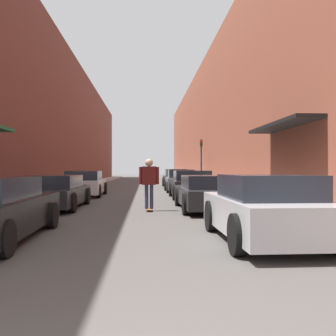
{
  "coord_description": "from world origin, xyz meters",
  "views": [
    {
      "loc": [
        0.45,
        -1.03,
        1.4
      ],
      "look_at": [
        1.29,
        12.95,
        1.45
      ],
      "focal_mm": 40.0,
      "sensor_mm": 36.0,
      "label": 1
    }
  ],
  "objects_px": {
    "parked_car_right_2": "(191,185)",
    "parked_car_right_4": "(175,178)",
    "traffic_light": "(201,158)",
    "parked_car_left_2": "(85,184)",
    "parked_car_right_1": "(208,193)",
    "parked_car_right_3": "(180,181)",
    "parked_car_right_0": "(265,209)",
    "skateboarder": "(149,179)",
    "parked_car_left_1": "(56,192)"
  },
  "relations": [
    {
      "from": "parked_car_right_3",
      "to": "traffic_light",
      "type": "relative_size",
      "value": 1.31
    },
    {
      "from": "parked_car_right_1",
      "to": "parked_car_right_2",
      "type": "height_order",
      "value": "parked_car_right_2"
    },
    {
      "from": "parked_car_right_0",
      "to": "traffic_light",
      "type": "xyz_separation_m",
      "value": [
        1.35,
        17.27,
        1.5
      ]
    },
    {
      "from": "parked_car_right_0",
      "to": "parked_car_right_2",
      "type": "bearing_deg",
      "value": 90.53
    },
    {
      "from": "traffic_light",
      "to": "parked_car_right_2",
      "type": "bearing_deg",
      "value": -102.71
    },
    {
      "from": "parked_car_left_2",
      "to": "skateboarder",
      "type": "bearing_deg",
      "value": -65.27
    },
    {
      "from": "parked_car_right_3",
      "to": "skateboarder",
      "type": "relative_size",
      "value": 2.41
    },
    {
      "from": "parked_car_left_1",
      "to": "parked_car_right_4",
      "type": "xyz_separation_m",
      "value": [
        5.52,
        15.6,
        0.1
      ]
    },
    {
      "from": "parked_car_left_2",
      "to": "parked_car_right_4",
      "type": "xyz_separation_m",
      "value": [
        5.5,
        9.51,
        0.04
      ]
    },
    {
      "from": "parked_car_right_2",
      "to": "parked_car_right_3",
      "type": "relative_size",
      "value": 0.96
    },
    {
      "from": "parked_car_left_2",
      "to": "parked_car_right_2",
      "type": "distance_m",
      "value": 5.64
    },
    {
      "from": "parked_car_right_2",
      "to": "traffic_light",
      "type": "bearing_deg",
      "value": 77.29
    },
    {
      "from": "parked_car_right_1",
      "to": "parked_car_right_2",
      "type": "bearing_deg",
      "value": 89.11
    },
    {
      "from": "parked_car_left_1",
      "to": "parked_car_right_0",
      "type": "bearing_deg",
      "value": -49.61
    },
    {
      "from": "parked_car_right_1",
      "to": "skateboarder",
      "type": "xyz_separation_m",
      "value": [
        -2.01,
        -0.18,
        0.49
      ]
    },
    {
      "from": "parked_car_right_0",
      "to": "parked_car_right_2",
      "type": "height_order",
      "value": "parked_car_right_2"
    },
    {
      "from": "parked_car_left_2",
      "to": "skateboarder",
      "type": "distance_m",
      "value": 7.85
    },
    {
      "from": "parked_car_right_1",
      "to": "skateboarder",
      "type": "bearing_deg",
      "value": -174.8
    },
    {
      "from": "parked_car_left_2",
      "to": "traffic_light",
      "type": "height_order",
      "value": "traffic_light"
    },
    {
      "from": "parked_car_right_1",
      "to": "parked_car_right_3",
      "type": "distance_m",
      "value": 10.4
    },
    {
      "from": "parked_car_right_3",
      "to": "traffic_light",
      "type": "xyz_separation_m",
      "value": [
        1.5,
        1.25,
        1.47
      ]
    },
    {
      "from": "parked_car_right_4",
      "to": "parked_car_right_1",
      "type": "bearing_deg",
      "value": -90.72
    },
    {
      "from": "parked_car_right_0",
      "to": "skateboarder",
      "type": "bearing_deg",
      "value": 111.97
    },
    {
      "from": "parked_car_right_0",
      "to": "parked_car_right_3",
      "type": "xyz_separation_m",
      "value": [
        -0.16,
        16.02,
        0.03
      ]
    },
    {
      "from": "parked_car_left_2",
      "to": "parked_car_right_4",
      "type": "relative_size",
      "value": 0.97
    },
    {
      "from": "parked_car_right_4",
      "to": "skateboarder",
      "type": "xyz_separation_m",
      "value": [
        -2.22,
        -16.62,
        0.4
      ]
    },
    {
      "from": "parked_car_left_2",
      "to": "parked_car_right_2",
      "type": "relative_size",
      "value": 1.12
    },
    {
      "from": "parked_car_right_0",
      "to": "parked_car_right_3",
      "type": "bearing_deg",
      "value": 90.56
    },
    {
      "from": "skateboarder",
      "to": "parked_car_right_4",
      "type": "bearing_deg",
      "value": 82.4
    },
    {
      "from": "parked_car_right_0",
      "to": "traffic_light",
      "type": "relative_size",
      "value": 1.22
    },
    {
      "from": "skateboarder",
      "to": "parked_car_right_2",
      "type": "bearing_deg",
      "value": 68.86
    },
    {
      "from": "parked_car_right_4",
      "to": "skateboarder",
      "type": "relative_size",
      "value": 2.7
    },
    {
      "from": "parked_car_right_0",
      "to": "traffic_light",
      "type": "height_order",
      "value": "traffic_light"
    },
    {
      "from": "parked_car_left_2",
      "to": "parked_car_right_3",
      "type": "xyz_separation_m",
      "value": [
        5.32,
        3.46,
        0.03
      ]
    },
    {
      "from": "parked_car_right_3",
      "to": "parked_car_right_1",
      "type": "bearing_deg",
      "value": -90.15
    },
    {
      "from": "parked_car_right_2",
      "to": "parked_car_right_3",
      "type": "xyz_separation_m",
      "value": [
        -0.05,
        5.17,
        0.02
      ]
    },
    {
      "from": "parked_car_left_2",
      "to": "parked_car_right_1",
      "type": "height_order",
      "value": "parked_car_left_2"
    },
    {
      "from": "parked_car_right_1",
      "to": "parked_car_left_1",
      "type": "bearing_deg",
      "value": 171.05
    },
    {
      "from": "parked_car_right_3",
      "to": "skateboarder",
      "type": "bearing_deg",
      "value": -100.91
    },
    {
      "from": "parked_car_right_0",
      "to": "parked_car_right_4",
      "type": "relative_size",
      "value": 0.83
    },
    {
      "from": "skateboarder",
      "to": "traffic_light",
      "type": "bearing_deg",
      "value": 73.34
    },
    {
      "from": "parked_car_right_2",
      "to": "parked_car_right_4",
      "type": "distance_m",
      "value": 11.21
    },
    {
      "from": "traffic_light",
      "to": "parked_car_left_2",
      "type": "bearing_deg",
      "value": -145.38
    },
    {
      "from": "parked_car_left_1",
      "to": "traffic_light",
      "type": "bearing_deg",
      "value": 57.66
    },
    {
      "from": "parked_car_right_0",
      "to": "parked_car_right_4",
      "type": "xyz_separation_m",
      "value": [
        0.02,
        22.07,
        0.05
      ]
    },
    {
      "from": "parked_car_left_2",
      "to": "parked_car_right_2",
      "type": "xyz_separation_m",
      "value": [
        5.37,
        -1.7,
        0.01
      ]
    },
    {
      "from": "parked_car_left_1",
      "to": "parked_car_right_0",
      "type": "relative_size",
      "value": 1.21
    },
    {
      "from": "parked_car_right_3",
      "to": "parked_car_right_2",
      "type": "bearing_deg",
      "value": -89.4
    },
    {
      "from": "traffic_light",
      "to": "skateboarder",
      "type": "bearing_deg",
      "value": -106.66
    },
    {
      "from": "parked_car_right_4",
      "to": "traffic_light",
      "type": "bearing_deg",
      "value": -74.61
    }
  ]
}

